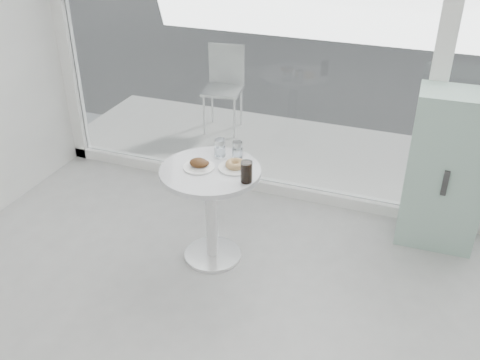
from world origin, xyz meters
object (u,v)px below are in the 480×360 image
at_px(patio_chair, 224,82).
at_px(cola_glass, 246,172).
at_px(mint_cabinet, 446,171).
at_px(plate_fritter, 199,164).
at_px(water_tumbler_b, 237,151).
at_px(plate_donut, 235,166).
at_px(main_table, 211,196).
at_px(water_tumbler_a, 220,149).

bearing_deg(patio_chair, cola_glass, -72.57).
relative_size(mint_cabinet, cola_glass, 8.22).
distance_m(plate_fritter, cola_glass, 0.39).
distance_m(plate_fritter, water_tumbler_b, 0.31).
height_order(mint_cabinet, cola_glass, mint_cabinet).
bearing_deg(plate_donut, main_table, -154.89).
bearing_deg(main_table, water_tumbler_a, 93.44).
height_order(plate_donut, water_tumbler_a, water_tumbler_a).
xyz_separation_m(main_table, mint_cabinet, (1.57, 0.85, 0.07)).
distance_m(patio_chair, plate_fritter, 2.33).
bearing_deg(patio_chair, water_tumbler_a, -76.80).
relative_size(plate_fritter, cola_glass, 1.48).
relative_size(patio_chair, water_tumbler_a, 7.07).
distance_m(main_table, mint_cabinet, 1.79).
bearing_deg(main_table, plate_fritter, -173.98).
distance_m(mint_cabinet, plate_donut, 1.62).
bearing_deg(plate_donut, mint_cabinet, 28.67).
xyz_separation_m(mint_cabinet, cola_glass, (-1.27, -0.93, 0.22)).
bearing_deg(water_tumbler_b, plate_fritter, -128.35).
relative_size(plate_donut, water_tumbler_a, 1.87).
distance_m(patio_chair, cola_glass, 2.53).
distance_m(mint_cabinet, water_tumbler_b, 1.59).
xyz_separation_m(main_table, water_tumbler_a, (-0.01, 0.21, 0.28)).
bearing_deg(cola_glass, main_table, 165.49).
height_order(plate_fritter, plate_donut, plate_fritter).
xyz_separation_m(main_table, patio_chair, (-0.78, 2.20, 0.03)).
bearing_deg(water_tumbler_b, plate_donut, -73.78).
relative_size(mint_cabinet, water_tumbler_b, 10.02).
bearing_deg(water_tumbler_a, main_table, -86.56).
height_order(main_table, plate_fritter, plate_fritter).
bearing_deg(plate_fritter, main_table, 6.02).
bearing_deg(cola_glass, water_tumbler_b, 120.43).
xyz_separation_m(plate_fritter, water_tumbler_b, (0.19, 0.24, 0.03)).
bearing_deg(water_tumbler_b, water_tumbler_a, -170.45).
bearing_deg(patio_chair, water_tumbler_b, -73.41).
bearing_deg(cola_glass, patio_chair, 115.49).
height_order(patio_chair, water_tumbler_a, patio_chair).
bearing_deg(plate_fritter, patio_chair, 107.76).
bearing_deg(plate_fritter, water_tumbler_a, 73.76).
xyz_separation_m(main_table, water_tumbler_b, (0.12, 0.24, 0.27)).
bearing_deg(plate_fritter, mint_cabinet, 27.40).
xyz_separation_m(plate_donut, water_tumbler_a, (-0.18, 0.14, 0.04)).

